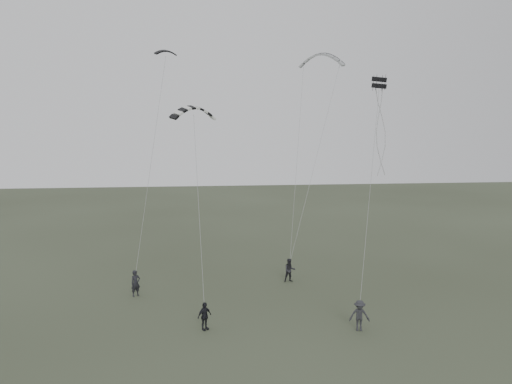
{
  "coord_description": "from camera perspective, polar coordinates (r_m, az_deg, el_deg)",
  "views": [
    {
      "loc": [
        -2.49,
        -29.71,
        11.77
      ],
      "look_at": [
        1.49,
        5.24,
        7.16
      ],
      "focal_mm": 35.0,
      "sensor_mm": 36.0,
      "label": 1
    }
  ],
  "objects": [
    {
      "name": "ground",
      "position": [
        32.06,
        -1.64,
        -14.08
      ],
      "size": [
        140.0,
        140.0,
        0.0
      ],
      "primitive_type": "plane",
      "color": "#353B28",
      "rests_on": "ground"
    },
    {
      "name": "flyer_right",
      "position": [
        38.58,
        3.87,
        -8.92
      ],
      "size": [
        0.92,
        0.74,
        1.8
      ],
      "primitive_type": "imported",
      "rotation": [
        0.0,
        0.0,
        0.07
      ],
      "color": "black",
      "rests_on": "ground"
    },
    {
      "name": "kite_box",
      "position": [
        36.29,
        13.9,
        12.04
      ],
      "size": [
        1.04,
        1.08,
        0.85
      ],
      "primitive_type": null,
      "rotation": [
        0.15,
        0.0,
        0.53
      ],
      "color": "black",
      "rests_on": "flyer_far"
    },
    {
      "name": "flyer_far",
      "position": [
        30.38,
        11.74,
        -13.65
      ],
      "size": [
        1.27,
        0.87,
        1.81
      ],
      "primitive_type": "imported",
      "rotation": [
        0.0,
        0.0,
        -0.18
      ],
      "color": "#27272B",
      "rests_on": "ground"
    },
    {
      "name": "flyer_center",
      "position": [
        30.04,
        -5.91,
        -13.93
      ],
      "size": [
        1.01,
        0.92,
        1.66
      ],
      "primitive_type": "imported",
      "rotation": [
        0.0,
        0.0,
        0.68
      ],
      "color": "black",
      "rests_on": "ground"
    },
    {
      "name": "flyer_left",
      "position": [
        36.38,
        -13.59,
        -10.1
      ],
      "size": [
        0.8,
        0.74,
        1.84
      ],
      "primitive_type": "imported",
      "rotation": [
        0.0,
        0.0,
        0.58
      ],
      "color": "black",
      "rests_on": "ground"
    },
    {
      "name": "kite_pale_large",
      "position": [
        45.69,
        7.49,
        15.32
      ],
      "size": [
        4.14,
        2.86,
        1.79
      ],
      "primitive_type": null,
      "rotation": [
        0.18,
        0.0,
        -0.46
      ],
      "color": "#9A9C9E",
      "rests_on": "flyer_right"
    },
    {
      "name": "kite_dark_small",
      "position": [
        41.22,
        -10.28,
        15.58
      ],
      "size": [
        1.83,
        1.21,
        0.66
      ],
      "primitive_type": null,
      "rotation": [
        0.29,
        0.0,
        0.37
      ],
      "color": "black",
      "rests_on": "flyer_left"
    },
    {
      "name": "kite_striped",
      "position": [
        35.38,
        -7.16,
        9.57
      ],
      "size": [
        3.41,
        2.42,
        1.41
      ],
      "primitive_type": null,
      "rotation": [
        0.22,
        0.0,
        0.46
      ],
      "color": "black",
      "rests_on": "flyer_center"
    }
  ]
}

